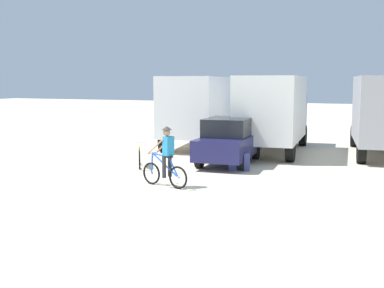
{
  "coord_description": "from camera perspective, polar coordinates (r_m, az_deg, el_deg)",
  "views": [
    {
      "loc": [
        5.93,
        -10.62,
        3.12
      ],
      "look_at": [
        -0.01,
        3.56,
        1.1
      ],
      "focal_mm": 44.53,
      "sensor_mm": 36.0,
      "label": 1
    }
  ],
  "objects": [
    {
      "name": "ground_plane",
      "position": [
        12.56,
        -6.3,
        -6.94
      ],
      "size": [
        120.0,
        120.0,
        0.0
      ],
      "primitive_type": "plane",
      "color": "beige"
    },
    {
      "name": "box_truck_avon_van",
      "position": [
        23.03,
        0.79,
        4.38
      ],
      "size": [
        3.29,
        7.01,
        3.35
      ],
      "color": "white",
      "rests_on": "ground"
    },
    {
      "name": "box_truck_white_box",
      "position": [
        21.22,
        9.8,
        4.01
      ],
      "size": [
        2.84,
        6.9,
        3.35
      ],
      "color": "white",
      "rests_on": "ground"
    },
    {
      "name": "sedan_parked",
      "position": [
        18.17,
        4.47,
        0.39
      ],
      "size": [
        2.05,
        4.31,
        1.76
      ],
      "color": "#1E1E4C",
      "rests_on": "ground"
    },
    {
      "name": "cyclist_orange_shirt",
      "position": [
        14.12,
        -3.15,
        -1.8
      ],
      "size": [
        1.69,
        0.63,
        1.82
      ],
      "color": "black",
      "rests_on": "ground"
    },
    {
      "name": "bicycle_spare",
      "position": [
        17.64,
        -6.31,
        -1.44
      ],
      "size": [
        0.91,
        1.54,
        0.97
      ],
      "color": "black",
      "rests_on": "ground"
    },
    {
      "name": "supply_crate",
      "position": [
        17.12,
        5.7,
        -2.0
      ],
      "size": [
        0.93,
        0.95,
        0.62
      ],
      "primitive_type": "cube",
      "rotation": [
        0.0,
        0.0,
        0.29
      ],
      "color": "#4C5199",
      "rests_on": "ground"
    }
  ]
}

